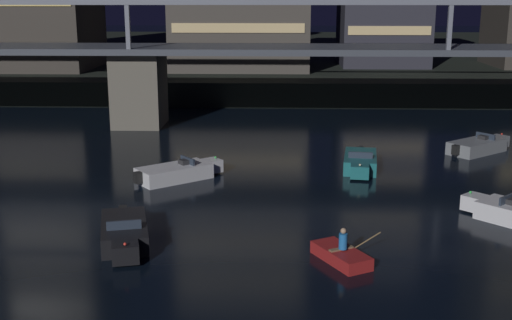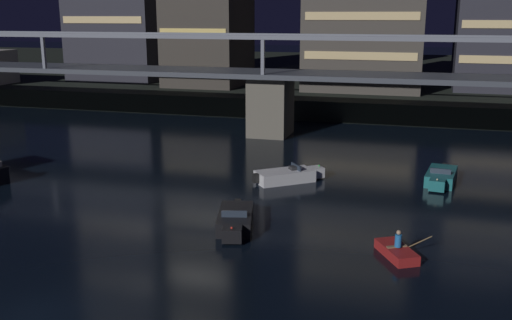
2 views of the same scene
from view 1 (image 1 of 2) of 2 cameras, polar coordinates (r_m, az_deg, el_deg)
far_riverbank at (r=98.30m, az=-4.29°, el=9.05°), size 240.00×80.00×2.20m
river_bridge at (r=50.72m, az=-10.13°, el=8.01°), size 94.88×6.40×9.38m
speedboat_near_center at (r=35.88m, az=-6.77°, el=-1.05°), size 4.64×4.08×1.16m
speedboat_mid_left at (r=38.20m, az=8.99°, el=-0.19°), size 2.30×5.23×1.16m
speedboat_mid_center at (r=44.09m, az=18.67°, el=1.16°), size 4.62×4.10×1.16m
speedboat_far_left at (r=27.23m, az=-11.30°, el=-6.21°), size 2.69×5.20×1.16m
dinghy_with_paddler at (r=25.18m, az=7.36°, el=-8.10°), size 2.71×2.81×1.36m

